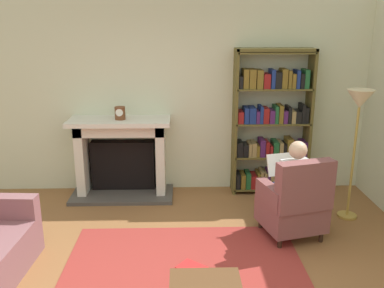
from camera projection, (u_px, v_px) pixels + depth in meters
name	position (u px, v px, depth m)	size (l,w,h in m)	color
back_wall	(182.00, 97.00, 5.91)	(5.60, 0.10, 2.70)	beige
area_rug	(184.00, 271.00, 4.12)	(2.40, 1.80, 0.01)	#9B312B
fireplace	(122.00, 154.00, 5.86)	(1.41, 0.64, 1.11)	#4C4742
mantel_clock	(120.00, 113.00, 5.59)	(0.14, 0.14, 0.17)	brown
bookshelf	(271.00, 125.00, 5.83)	(1.07, 0.32, 2.04)	brown
armchair_reading	(295.00, 203.00, 4.66)	(0.78, 0.76, 0.97)	#331E14
seated_reader	(291.00, 183.00, 4.72)	(0.45, 0.59, 1.14)	silver
scattered_books	(202.00, 279.00, 3.96)	(0.51, 0.58, 0.04)	red
floor_lamp	(359.00, 111.00, 4.91)	(0.32, 0.32, 1.62)	#B7933F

